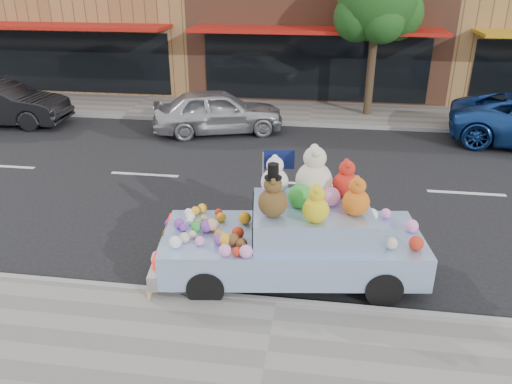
% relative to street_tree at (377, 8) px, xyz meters
% --- Properties ---
extents(ground, '(120.00, 120.00, 0.00)m').
position_rel_street_tree_xyz_m(ground, '(-2.03, -6.55, -3.69)').
color(ground, black).
rests_on(ground, ground).
extents(near_sidewalk, '(60.00, 3.00, 0.12)m').
position_rel_street_tree_xyz_m(near_sidewalk, '(-2.03, -13.05, -3.63)').
color(near_sidewalk, gray).
rests_on(near_sidewalk, ground).
extents(far_sidewalk, '(60.00, 3.00, 0.12)m').
position_rel_street_tree_xyz_m(far_sidewalk, '(-2.03, -0.05, -3.63)').
color(far_sidewalk, gray).
rests_on(far_sidewalk, ground).
extents(near_kerb, '(60.00, 0.12, 0.13)m').
position_rel_street_tree_xyz_m(near_kerb, '(-2.03, -11.55, -3.63)').
color(near_kerb, gray).
rests_on(near_kerb, ground).
extents(far_kerb, '(60.00, 0.12, 0.13)m').
position_rel_street_tree_xyz_m(far_kerb, '(-2.03, -1.55, -3.63)').
color(far_kerb, gray).
rests_on(far_kerb, ground).
extents(storefront_mid, '(10.00, 9.80, 7.30)m').
position_rel_street_tree_xyz_m(storefront_mid, '(-2.03, 5.42, -0.05)').
color(storefront_mid, brown).
rests_on(storefront_mid, ground).
extents(street_tree, '(3.00, 2.70, 5.22)m').
position_rel_street_tree_xyz_m(street_tree, '(0.00, 0.00, 0.00)').
color(street_tree, '#38281C').
rests_on(street_tree, ground).
extents(car_silver, '(4.46, 2.85, 1.42)m').
position_rel_street_tree_xyz_m(car_silver, '(-4.92, -2.67, -2.99)').
color(car_silver, '#B7B8BC').
rests_on(car_silver, ground).
extents(car_dark, '(4.52, 1.82, 1.46)m').
position_rel_street_tree_xyz_m(car_dark, '(-12.37, -2.87, -2.96)').
color(car_dark, black).
rests_on(car_dark, ground).
extents(art_car, '(4.68, 2.34, 2.26)m').
position_rel_street_tree_xyz_m(art_car, '(-1.83, -10.65, -2.89)').
color(art_car, black).
rests_on(art_car, ground).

